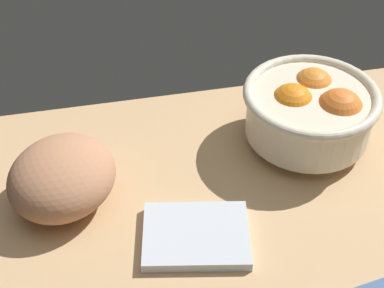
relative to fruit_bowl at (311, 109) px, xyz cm
name	(u,v)px	position (x,y,z in cm)	size (l,w,h in cm)	color
ground_plane	(269,222)	(-10.34, -13.90, -7.79)	(77.56, 60.63, 3.00)	tan
fruit_bowl	(311,109)	(0.00, 0.00, 0.00)	(20.79, 20.79, 11.02)	beige
bread_loaf	(62,177)	(-38.04, -5.18, -1.71)	(15.89, 14.43, 9.17)	tan
napkin_spare	(196,235)	(-21.41, -16.06, -5.54)	(14.11, 10.84, 1.52)	silver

